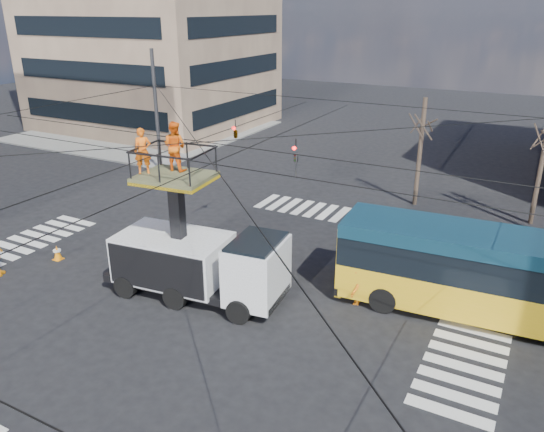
% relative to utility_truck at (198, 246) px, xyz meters
% --- Properties ---
extents(ground, '(120.00, 120.00, 0.00)m').
position_rel_utility_truck_xyz_m(ground, '(-0.22, 0.60, -2.12)').
color(ground, black).
rests_on(ground, ground).
extents(sidewalk_nw, '(18.00, 18.00, 0.12)m').
position_rel_utility_truck_xyz_m(sidewalk_nw, '(-21.22, 21.60, -2.06)').
color(sidewalk_nw, slate).
rests_on(sidewalk_nw, ground).
extents(crosswalks, '(22.40, 22.40, 0.02)m').
position_rel_utility_truck_xyz_m(crosswalks, '(-0.22, 0.60, -2.11)').
color(crosswalks, silver).
rests_on(crosswalks, ground).
extents(overhead_network, '(24.24, 24.24, 8.00)m').
position_rel_utility_truck_xyz_m(overhead_network, '(-0.30, 1.01, 2.17)').
color(overhead_network, '#2D2D30').
rests_on(overhead_network, ground).
extents(tree_a, '(2.00, 2.00, 6.00)m').
position_rel_utility_truck_xyz_m(tree_a, '(4.78, 14.10, 2.51)').
color(tree_a, '#382B21').
rests_on(tree_a, ground).
extents(utility_truck, '(7.21, 3.25, 6.62)m').
position_rel_utility_truck_xyz_m(utility_truck, '(0.00, 0.00, 0.00)').
color(utility_truck, black).
rests_on(utility_truck, ground).
extents(city_bus, '(12.25, 3.42, 3.20)m').
position_rel_utility_truck_xyz_m(city_bus, '(10.69, 3.63, -0.39)').
color(city_bus, gold).
rests_on(city_bus, ground).
extents(traffic_cone, '(0.36, 0.36, 0.68)m').
position_rel_utility_truck_xyz_m(traffic_cone, '(-7.40, -0.41, -1.78)').
color(traffic_cone, orange).
rests_on(traffic_cone, ground).
extents(flagger, '(0.66, 1.08, 1.63)m').
position_rel_utility_truck_xyz_m(flagger, '(5.54, 2.27, -1.30)').
color(flagger, orange).
rests_on(flagger, ground).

